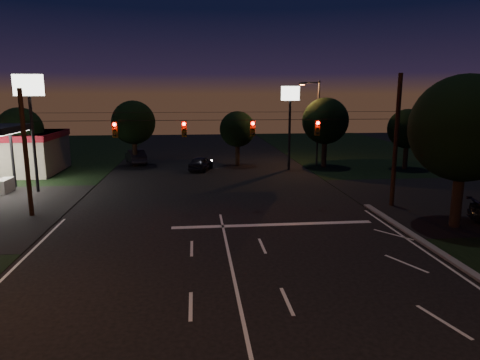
{
  "coord_description": "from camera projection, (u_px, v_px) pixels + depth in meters",
  "views": [
    {
      "loc": [
        -1.51,
        -12.57,
        7.64
      ],
      "look_at": [
        0.9,
        10.32,
        3.0
      ],
      "focal_mm": 32.0,
      "sensor_mm": 36.0,
      "label": 1
    }
  ],
  "objects": [
    {
      "name": "ground",
      "position": [
        246.0,
        333.0,
        13.92
      ],
      "size": [
        140.0,
        140.0,
        0.0
      ],
      "primitive_type": "plane",
      "color": "black",
      "rests_on": "ground"
    },
    {
      "name": "stop_bar",
      "position": [
        273.0,
        225.0,
        25.44
      ],
      "size": [
        12.0,
        0.5,
        0.01
      ],
      "primitive_type": "cube",
      "color": "silver",
      "rests_on": "ground"
    },
    {
      "name": "utility_pole_right",
      "position": [
        391.0,
        206.0,
        29.77
      ],
      "size": [
        0.3,
        0.3,
        9.0
      ],
      "primitive_type": "cylinder",
      "color": "black",
      "rests_on": "ground"
    },
    {
      "name": "utility_pole_left",
      "position": [
        32.0,
        216.0,
        27.31
      ],
      "size": [
        0.28,
        0.28,
        8.0
      ],
      "primitive_type": "cylinder",
      "color": "black",
      "rests_on": "ground"
    },
    {
      "name": "signal_span",
      "position": [
        219.0,
        128.0,
        27.42
      ],
      "size": [
        24.0,
        0.4,
        1.56
      ],
      "color": "black",
      "rests_on": "ground"
    },
    {
      "name": "pole_sign_left_near",
      "position": [
        30.0,
        103.0,
        32.55
      ],
      "size": [
        2.2,
        0.3,
        9.1
      ],
      "color": "black",
      "rests_on": "ground"
    },
    {
      "name": "pole_sign_right",
      "position": [
        290.0,
        108.0,
        42.75
      ],
      "size": [
        1.8,
        0.3,
        8.4
      ],
      "color": "black",
      "rests_on": "ground"
    },
    {
      "name": "street_light_right_far",
      "position": [
        316.0,
        117.0,
        45.23
      ],
      "size": [
        2.2,
        0.35,
        9.0
      ],
      "color": "black",
      "rests_on": "ground"
    },
    {
      "name": "tree_right_near",
      "position": [
        463.0,
        129.0,
        24.09
      ],
      "size": [
        6.0,
        6.0,
        8.76
      ],
      "color": "black",
      "rests_on": "ground"
    },
    {
      "name": "tree_far_a",
      "position": [
        21.0,
        130.0,
        40.6
      ],
      "size": [
        4.2,
        4.2,
        6.42
      ],
      "color": "black",
      "rests_on": "ground"
    },
    {
      "name": "tree_far_b",
      "position": [
        134.0,
        123.0,
        45.46
      ],
      "size": [
        4.6,
        4.6,
        6.98
      ],
      "color": "black",
      "rests_on": "ground"
    },
    {
      "name": "tree_far_c",
      "position": [
        237.0,
        130.0,
        45.73
      ],
      "size": [
        3.8,
        3.8,
        5.86
      ],
      "color": "black",
      "rests_on": "ground"
    },
    {
      "name": "tree_far_d",
      "position": [
        325.0,
        121.0,
        44.55
      ],
      "size": [
        4.8,
        4.8,
        7.3
      ],
      "color": "black",
      "rests_on": "ground"
    },
    {
      "name": "tree_far_e",
      "position": [
        407.0,
        129.0,
        43.53
      ],
      "size": [
        4.0,
        4.0,
        6.18
      ],
      "color": "black",
      "rests_on": "ground"
    },
    {
      "name": "car_oncoming_a",
      "position": [
        201.0,
        163.0,
        43.51
      ],
      "size": [
        2.87,
        4.5,
        1.43
      ],
      "primitive_type": "imported",
      "rotation": [
        0.0,
        0.0,
        2.84
      ],
      "color": "black",
      "rests_on": "ground"
    },
    {
      "name": "car_oncoming_b",
      "position": [
        136.0,
        157.0,
        47.64
      ],
      "size": [
        3.01,
        5.08,
        1.58
      ],
      "primitive_type": "imported",
      "rotation": [
        0.0,
        0.0,
        3.44
      ],
      "color": "black",
      "rests_on": "ground"
    }
  ]
}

